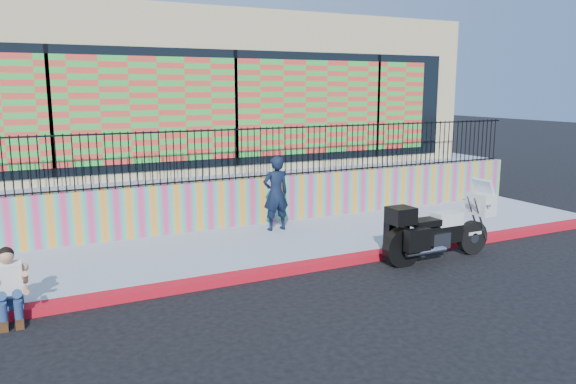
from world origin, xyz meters
TOP-DOWN VIEW (x-y plane):
  - ground at (0.00, 0.00)m, footprint 90.00×90.00m
  - red_curb at (0.00, 0.00)m, footprint 16.00×0.30m
  - sidewalk at (0.00, 1.65)m, footprint 16.00×3.00m
  - mural_wall at (0.00, 3.25)m, footprint 16.00×0.20m
  - metal_fence at (0.00, 3.25)m, footprint 15.80×0.04m
  - elevated_platform at (0.00, 8.35)m, footprint 16.00×10.00m
  - storefront_building at (0.00, 8.13)m, footprint 14.00×8.06m
  - police_motorcycle at (2.33, -0.58)m, footprint 2.47×0.82m
  - police_officer at (0.28, 2.47)m, footprint 0.62×0.41m
  - seated_man at (-5.21, -0.14)m, footprint 0.54×0.71m

SIDE VIEW (x-z plane):
  - ground at x=0.00m, z-range 0.00..0.00m
  - red_curb at x=0.00m, z-range 0.00..0.15m
  - sidewalk at x=0.00m, z-range 0.00..0.15m
  - seated_man at x=-5.21m, z-range -0.08..0.98m
  - elevated_platform at x=0.00m, z-range 0.00..1.25m
  - police_motorcycle at x=2.33m, z-range -0.12..1.41m
  - mural_wall at x=0.00m, z-range 0.15..1.25m
  - police_officer at x=0.28m, z-range 0.15..1.85m
  - metal_fence at x=0.00m, z-range 1.25..2.45m
  - storefront_building at x=0.00m, z-range 1.25..5.25m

